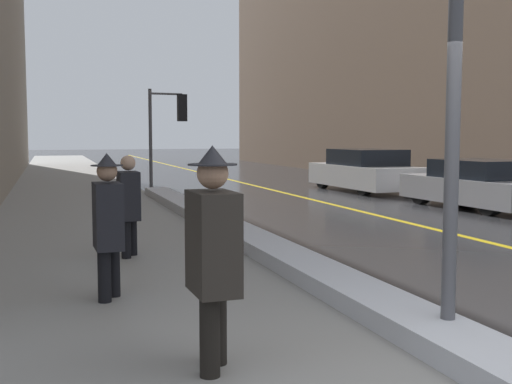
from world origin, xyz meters
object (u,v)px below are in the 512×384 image
object	(u,v)px
parked_car_white	(365,171)
fire_hydrant	(225,213)
pedestrian_nearside	(129,201)
parked_car_silver	(479,185)
pedestrian_with_shoulder_bag	(213,250)
pedestrian_in_fedora	(108,220)
lamp_post	(456,20)
traffic_light_near	(171,117)

from	to	relation	value
parked_car_white	fire_hydrant	xyz separation A→B (m)	(-6.47, -6.98, -0.28)
pedestrian_nearside	parked_car_silver	distance (m)	9.52
pedestrian_nearside	parked_car_silver	bearing A→B (deg)	111.78
pedestrian_with_shoulder_bag	pedestrian_in_fedora	bearing A→B (deg)	-168.26
pedestrian_in_fedora	lamp_post	bearing A→B (deg)	46.86
traffic_light_near	fire_hydrant	world-z (taller)	traffic_light_near
pedestrian_with_shoulder_bag	parked_car_white	size ratio (longest dim) A/B	0.37
pedestrian_with_shoulder_bag	parked_car_silver	size ratio (longest dim) A/B	0.40
traffic_light_near	parked_car_white	distance (m)	6.65
parked_car_white	pedestrian_in_fedora	bearing A→B (deg)	140.05
pedestrian_in_fedora	parked_car_silver	xyz separation A→B (m)	(9.24, 6.12, -0.30)
fire_hydrant	pedestrian_with_shoulder_bag	bearing A→B (deg)	-105.83
lamp_post	traffic_light_near	bearing A→B (deg)	87.45
parked_car_silver	lamp_post	bearing A→B (deg)	139.25
pedestrian_nearside	fire_hydrant	distance (m)	2.82
pedestrian_in_fedora	pedestrian_nearside	size ratio (longest dim) A/B	1.07
pedestrian_in_fedora	parked_car_silver	distance (m)	11.08
parked_car_silver	parked_car_white	distance (m)	5.21
traffic_light_near	pedestrian_nearside	world-z (taller)	traffic_light_near
pedestrian_with_shoulder_bag	parked_car_silver	distance (m)	12.12
parked_car_white	fire_hydrant	world-z (taller)	parked_car_white
fire_hydrant	parked_car_white	bearing A→B (deg)	47.14
lamp_post	pedestrian_with_shoulder_bag	xyz separation A→B (m)	(-2.04, -0.03, -1.76)
traffic_light_near	fire_hydrant	xyz separation A→B (m)	(-0.90, -10.16, -2.01)
parked_car_silver	pedestrian_in_fedora	bearing A→B (deg)	121.05
traffic_light_near	pedestrian_in_fedora	distance (m)	14.95
pedestrian_nearside	fire_hydrant	world-z (taller)	pedestrian_nearside
fire_hydrant	traffic_light_near	bearing A→B (deg)	84.96
lamp_post	pedestrian_nearside	size ratio (longest dim) A/B	3.01
pedestrian_in_fedora	parked_car_white	distance (m)	14.41
pedestrian_with_shoulder_bag	parked_car_white	distance (m)	16.01
parked_car_silver	parked_car_white	size ratio (longest dim) A/B	0.92
parked_car_silver	fire_hydrant	xyz separation A→B (m)	(-6.80, -1.78, -0.21)
parked_car_silver	fire_hydrant	bearing A→B (deg)	102.20
parked_car_silver	parked_car_white	xyz separation A→B (m)	(-0.32, 5.20, 0.07)
lamp_post	traffic_light_near	xyz separation A→B (m)	(0.75, 16.80, -0.32)
pedestrian_with_shoulder_bag	pedestrian_in_fedora	distance (m)	2.40
pedestrian_with_shoulder_bag	pedestrian_nearside	distance (m)	4.69
lamp_post	parked_car_silver	world-z (taller)	lamp_post
pedestrian_in_fedora	fire_hydrant	distance (m)	5.00
traffic_light_near	fire_hydrant	distance (m)	10.40
traffic_light_near	fire_hydrant	size ratio (longest dim) A/B	4.68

